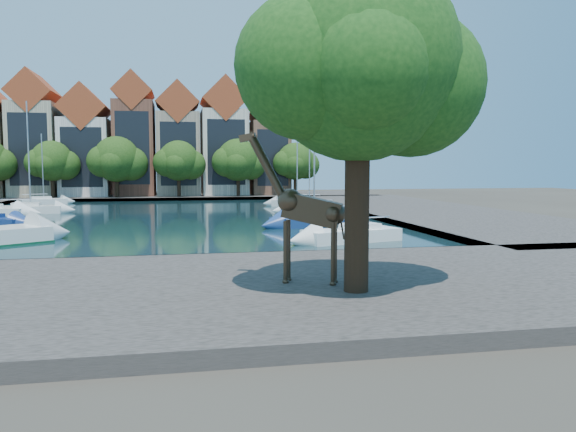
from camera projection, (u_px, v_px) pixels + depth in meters
name	position (u px, v px, depth m)	size (l,w,h in m)	color
ground	(139.00, 266.00, 25.81)	(160.00, 160.00, 0.00)	#38332B
water_basin	(157.00, 218.00, 49.26)	(38.00, 50.00, 0.08)	black
near_quay	(125.00, 295.00, 18.94)	(50.00, 14.00, 0.50)	#4F4844
far_quay	(165.00, 196.00, 80.51)	(60.00, 16.00, 0.50)	#4F4844
right_quay	(423.00, 211.00, 54.06)	(14.00, 52.00, 0.50)	#4F4844
plane_tree	(362.00, 69.00, 17.79)	(8.32, 6.40, 10.62)	#332114
townhouse_west_mid	(36.00, 139.00, 76.51)	(5.94, 9.18, 16.79)	#B7AB8C
townhouse_west_inner	(87.00, 146.00, 77.84)	(6.43, 9.18, 15.15)	white
townhouse_center	(135.00, 139.00, 79.00)	(5.44, 9.18, 16.93)	brown
townhouse_east_inner	(178.00, 144.00, 80.22)	(5.94, 9.18, 15.79)	tan
townhouse_east_mid	(224.00, 142.00, 81.44)	(6.43, 9.18, 16.65)	beige
townhouse_east_end	(268.00, 149.00, 82.78)	(5.44, 9.18, 14.43)	brown
far_tree_west	(53.00, 162.00, 72.02)	(6.76, 5.20, 7.36)	#332114
far_tree_mid_west	(117.00, 161.00, 73.54)	(7.80, 6.00, 8.00)	#332114
far_tree_mid_east	(179.00, 162.00, 75.10)	(7.02, 5.40, 7.52)	#332114
far_tree_east	(239.00, 161.00, 76.63)	(7.54, 5.80, 7.84)	#332114
far_tree_far_east	(296.00, 163.00, 78.19)	(6.76, 5.20, 7.36)	#332114
giraffe_statue	(304.00, 209.00, 19.55)	(3.53, 1.78, 5.27)	#3D2D1E
sailboat_left_d	(31.00, 207.00, 53.55)	(5.69, 2.09, 10.62)	silver
sailboat_left_e	(44.00, 200.00, 66.11)	(5.26, 3.54, 8.28)	white
sailboat_right_a	(352.00, 232.00, 33.58)	(6.29, 3.61, 9.44)	white
sailboat_right_b	(314.00, 218.00, 42.78)	(7.06, 4.93, 12.65)	navy
sailboat_right_c	(309.00, 207.00, 54.91)	(5.49, 2.49, 7.96)	white
sailboat_right_d	(297.00, 201.00, 63.08)	(5.83, 3.89, 10.17)	silver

